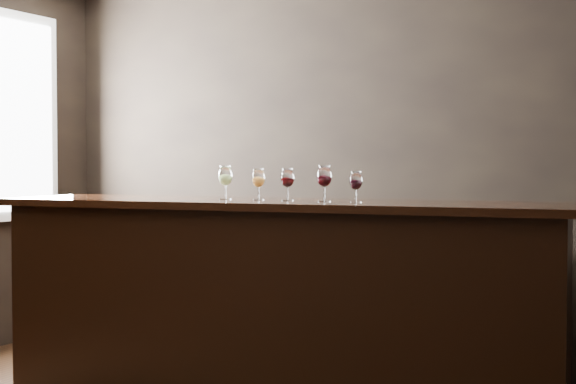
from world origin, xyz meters
The scene contains 9 objects.
room_shell centered at (-0.23, 0.11, 1.81)m, with size 5.02×4.52×2.81m.
bar_counter centered at (0.03, 1.09, 0.56)m, with size 3.23×0.70×1.13m, color black.
bar_top centered at (0.03, 1.09, 1.15)m, with size 3.34×0.77×0.04m, color black.
back_bar_shelf centered at (-0.07, 2.03, 0.45)m, with size 2.52×0.40×0.91m, color black.
glass_white centered at (-0.30, 1.08, 1.31)m, with size 0.09×0.09×0.20m.
glass_amber centered at (-0.09, 1.10, 1.30)m, with size 0.08×0.08×0.18m.
glass_red_a centered at (0.10, 1.11, 1.30)m, with size 0.08×0.08×0.19m.
glass_red_b centered at (0.34, 1.10, 1.31)m, with size 0.09×0.09×0.20m.
glass_red_c centered at (0.54, 1.09, 1.29)m, with size 0.07×0.07×0.17m.
Camera 1 is at (2.34, -2.93, 1.38)m, focal length 50.00 mm.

